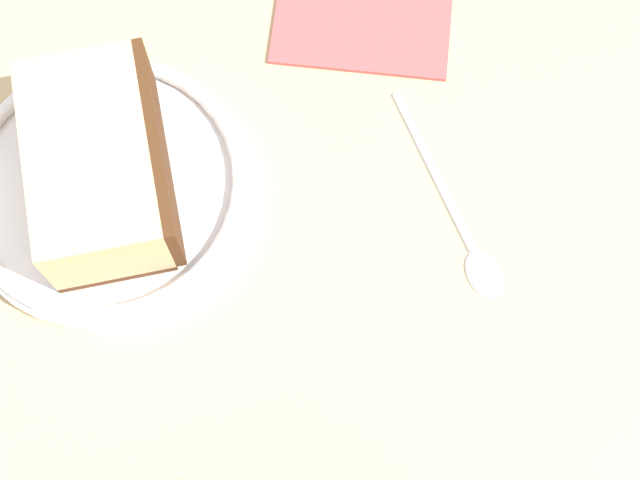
{
  "coord_description": "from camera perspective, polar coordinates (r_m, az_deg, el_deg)",
  "views": [
    {
      "loc": [
        7.86,
        -12.02,
        52.2
      ],
      "look_at": [
        1.16,
        3.9,
        3.0
      ],
      "focal_mm": 53.99,
      "sensor_mm": 36.0,
      "label": 1
    }
  ],
  "objects": [
    {
      "name": "cake_slice",
      "position": [
        0.54,
        -12.92,
        4.28
      ],
      "size": [
        12.6,
        13.76,
        5.38
      ],
      "color": "#472814",
      "rests_on": "small_plate"
    },
    {
      "name": "ground_plane",
      "position": [
        0.55,
        -2.68,
        -4.55
      ],
      "size": [
        125.35,
        125.35,
        2.63
      ],
      "primitive_type": "cube",
      "color": "tan"
    },
    {
      "name": "small_plate",
      "position": [
        0.57,
        -12.57,
        3.07
      ],
      "size": [
        16.8,
        16.8,
        1.99
      ],
      "color": "white",
      "rests_on": "ground_plane"
    },
    {
      "name": "teaspoon",
      "position": [
        0.56,
        8.62,
        0.35
      ],
      "size": [
        10.74,
        10.66,
        0.8
      ],
      "color": "silver",
      "rests_on": "ground_plane"
    }
  ]
}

